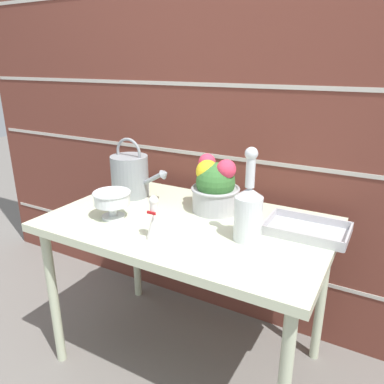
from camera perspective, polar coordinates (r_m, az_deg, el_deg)
The scene contains 9 objects.
ground_plane at distance 2.03m, azimuth -0.56°, elevation -23.87°, with size 12.00×12.00×0.00m, color slate.
brick_wall at distance 1.94m, azimuth 6.60°, elevation 10.58°, with size 3.60×0.08×2.20m.
patio_table at distance 1.65m, azimuth -0.64°, elevation -6.67°, with size 1.20×0.74×0.74m.
watering_can at distance 1.91m, azimuth -9.38°, elevation 2.57°, with size 0.33×0.19×0.30m.
crystal_pedestal_bowl at distance 1.65m, azimuth -12.09°, elevation -1.16°, with size 0.16×0.16×0.12m.
flower_planter at distance 1.69m, azimuth 3.52°, elevation 0.86°, with size 0.22×0.22×0.26m.
glass_decanter at distance 1.42m, azimuth 8.59°, elevation -2.68°, with size 0.11×0.11×0.36m.
figurine_vase at distance 1.44m, azimuth -5.77°, elevation -4.53°, with size 0.07×0.07×0.18m.
wire_tray at distance 1.57m, azimuth 17.05°, elevation -5.62°, with size 0.32×0.21×0.04m.
Camera 1 is at (0.74, -1.28, 1.39)m, focal length 35.00 mm.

